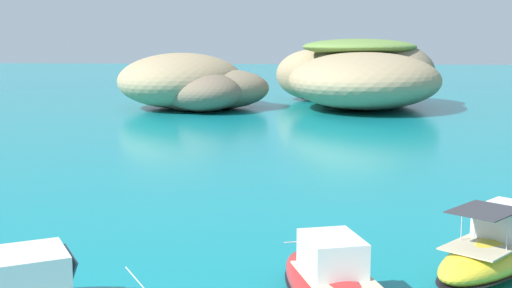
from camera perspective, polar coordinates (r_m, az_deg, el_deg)
name	(u,v)px	position (r m, az deg, el deg)	size (l,w,h in m)	color
islet_large	(360,75)	(84.89, 8.73, 5.75)	(24.21, 29.21, 8.22)	#9E8966
islet_small	(192,84)	(81.22, -5.37, 5.04)	(21.25, 21.46, 6.56)	#9E8966
motorboat_yellow	(500,249)	(26.63, 19.85, -8.31)	(7.04, 7.85, 2.55)	yellow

